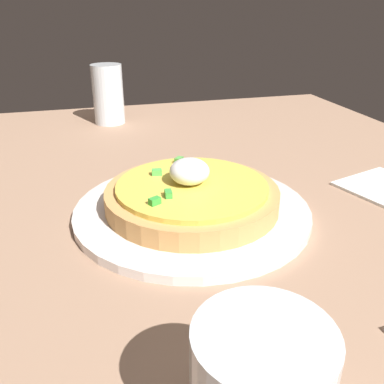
# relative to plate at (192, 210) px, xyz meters

# --- Properties ---
(dining_table) EXTENTS (1.18, 0.85, 0.03)m
(dining_table) POSITION_rel_plate_xyz_m (-0.03, 0.10, -0.02)
(dining_table) COLOR #9A765D
(dining_table) RESTS_ON ground
(plate) EXTENTS (0.30, 0.30, 0.01)m
(plate) POSITION_rel_plate_xyz_m (0.00, 0.00, 0.00)
(plate) COLOR silver
(plate) RESTS_ON dining_table
(pizza) EXTENTS (0.22, 0.22, 0.06)m
(pizza) POSITION_rel_plate_xyz_m (-0.00, -0.00, 0.02)
(pizza) COLOR tan
(pizza) RESTS_ON plate
(cup_far) EXTENTS (0.07, 0.07, 0.13)m
(cup_far) POSITION_rel_plate_xyz_m (-0.47, -0.06, 0.05)
(cup_far) COLOR silver
(cup_far) RESTS_ON dining_table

